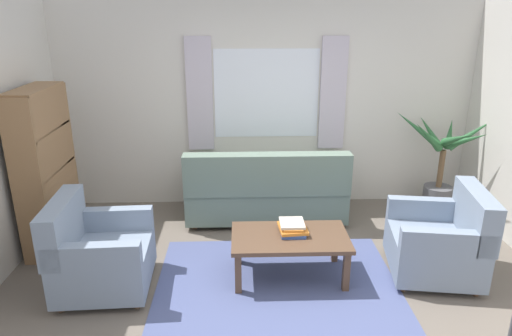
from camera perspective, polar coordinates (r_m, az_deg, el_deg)
name	(u,v)px	position (r m, az deg, el deg)	size (l,w,h in m)	color
ground_plane	(279,296)	(4.33, 2.82, -15.56)	(6.24, 6.24, 0.00)	#6B6056
wall_back	(266,105)	(5.93, 1.25, 7.83)	(5.32, 0.12, 2.60)	silver
window_with_curtains	(266,94)	(5.82, 1.30, 9.11)	(1.98, 0.07, 1.40)	white
area_rug	(279,296)	(4.32, 2.82, -15.50)	(2.25, 2.09, 0.01)	#4C5684
couch	(266,191)	(5.58, 1.24, -2.92)	(1.90, 0.82, 0.92)	slate
armchair_left	(97,254)	(4.49, -19.05, -9.99)	(0.86, 0.88, 0.88)	gray
armchair_right	(441,241)	(4.80, 21.92, -8.38)	(0.94, 0.95, 0.88)	gray
coffee_table	(290,241)	(4.42, 4.21, -8.99)	(1.10, 0.64, 0.44)	brown
book_stack_on_table	(292,227)	(4.44, 4.51, -7.32)	(0.28, 0.34, 0.11)	#335199
potted_plant	(441,169)	(6.12, 21.87, -0.07)	(1.14, 1.15, 1.28)	#56565B
bookshelf	(50,167)	(5.33, -24.10, 0.11)	(0.30, 0.94, 1.72)	olive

